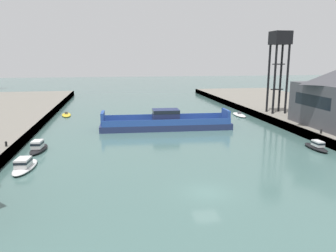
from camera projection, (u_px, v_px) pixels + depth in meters
ground_plane at (207, 192)px, 31.84m from camera, size 400.00×400.00×0.00m
chain_ferry at (166, 123)px, 60.46m from camera, size 23.85×6.95×3.55m
moored_boat_near_left at (38, 147)px, 45.72m from camera, size 2.36×5.68×1.60m
moored_boat_near_right at (316, 146)px, 46.54m from camera, size 1.51×5.00×1.36m
moored_boat_mid_left at (66, 115)px, 74.08m from camera, size 2.70×6.06×0.87m
moored_boat_mid_right at (239, 115)px, 73.79m from camera, size 2.16×6.42×0.95m
moored_boat_far_left at (24, 165)px, 38.21m from camera, size 2.58×6.26×1.46m
crane_tower at (280, 48)px, 66.92m from camera, size 3.55×3.55×16.54m
bollard_left_far at (6, 144)px, 42.84m from camera, size 0.32×0.32×0.71m
bollard_right_far at (321, 131)px, 50.15m from camera, size 0.32×0.32×0.71m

